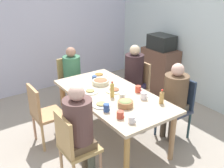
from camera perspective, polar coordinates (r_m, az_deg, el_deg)
ground_plane at (r=4.01m, az=0.00°, el=-11.70°), size 5.62×5.62×0.00m
wall_back at (r=4.88m, az=20.63°, el=9.98°), size 4.92×0.12×2.60m
wall_left at (r=5.53m, az=-14.71°, el=12.09°), size 0.12×4.25×2.60m
dining_table at (r=3.67m, az=0.00°, el=-3.30°), size 1.84×0.94×0.73m
chair_0 at (r=3.95m, az=14.11°, el=-4.36°), size 0.40×0.40×0.90m
person_0 at (r=3.81m, az=13.48°, el=-2.16°), size 0.34×0.34×1.16m
chair_1 at (r=4.54m, az=5.48°, el=-0.04°), size 0.40×0.40×0.90m
person_1 at (r=4.40m, az=4.69°, el=2.26°), size 0.31×0.31×1.21m
chair_2 at (r=3.04m, az=-8.42°, el=-12.96°), size 0.40×0.40×0.90m
person_2 at (r=2.95m, az=-7.11°, el=-8.93°), size 0.32×0.32×1.22m
chair_3 at (r=4.76m, az=-8.98°, el=0.93°), size 0.40×0.40×0.90m
person_3 at (r=4.63m, az=-8.60°, el=2.47°), size 0.30×0.30×1.13m
chair_4 at (r=3.77m, az=-14.84°, el=-5.85°), size 0.40×0.40×0.90m
plate_0 at (r=3.33m, az=-2.34°, el=-4.44°), size 0.24×0.24×0.04m
plate_1 at (r=3.73m, az=0.48°, el=-1.30°), size 0.25×0.25×0.04m
plate_2 at (r=3.70m, az=-4.76°, el=-1.59°), size 0.23×0.23×0.04m
plate_3 at (r=4.28m, az=-2.85°, el=1.98°), size 0.26×0.26×0.04m
bowl_0 at (r=3.29m, az=2.93°, el=-4.20°), size 0.20×0.20×0.09m
bowl_1 at (r=3.95m, az=-2.49°, el=0.54°), size 0.25×0.25×0.08m
cup_0 at (r=3.18m, az=-1.20°, el=-5.19°), size 0.11×0.07×0.10m
cup_1 at (r=3.69m, az=5.69°, el=-1.10°), size 0.12×0.08×0.09m
cup_2 at (r=3.04m, az=1.81°, el=-6.68°), size 0.12×0.08×0.09m
cup_3 at (r=3.44m, az=2.31°, el=-2.81°), size 0.12×0.08×0.10m
cup_4 at (r=3.51m, az=6.92°, el=-2.52°), size 0.13×0.09×0.09m
cup_5 at (r=2.96m, az=4.35°, el=-7.67°), size 0.11×0.08×0.08m
cup_6 at (r=4.07m, az=-3.84°, el=1.23°), size 0.11×0.07×0.08m
bottle_0 at (r=3.41m, az=10.72°, el=-2.79°), size 0.06×0.06×0.19m
bottle_1 at (r=3.51m, az=0.05°, el=-1.27°), size 0.05×0.05×0.22m
side_cabinet at (r=5.41m, az=10.25°, el=2.87°), size 0.70×0.44×0.90m
microwave at (r=5.24m, az=10.70°, el=8.93°), size 0.48×0.36×0.28m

